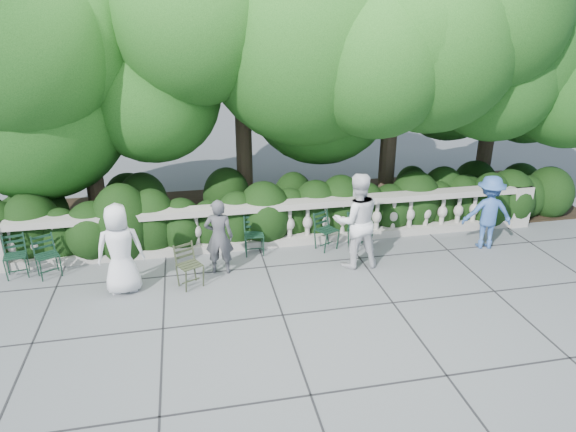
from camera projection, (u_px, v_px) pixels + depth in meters
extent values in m
plane|color=#585C61|center=(298.00, 284.00, 9.76)|extent=(90.00, 90.00, 0.00)
cube|color=#9E998E|center=(281.00, 241.00, 11.36)|extent=(12.00, 0.32, 0.18)
cube|color=#9E998E|center=(281.00, 205.00, 11.05)|extent=(12.00, 0.36, 0.14)
cube|color=#9E998E|center=(517.00, 205.00, 12.28)|extent=(0.44, 0.44, 1.00)
cylinder|color=#3F3023|center=(94.00, 174.00, 11.59)|extent=(0.40, 0.40, 2.80)
ellipsoid|color=#123A10|center=(74.00, 72.00, 10.33)|extent=(5.28, 5.28, 3.96)
cylinder|color=#3F3023|center=(244.00, 147.00, 12.67)|extent=(0.40, 0.40, 3.40)
ellipsoid|color=#123A10|center=(243.00, 30.00, 11.17)|extent=(6.24, 6.24, 4.68)
cylinder|color=#3F3023|center=(388.00, 154.00, 12.75)|extent=(0.40, 0.40, 3.00)
ellipsoid|color=#123A10|center=(403.00, 54.00, 11.43)|extent=(5.52, 5.52, 4.14)
cylinder|color=#3F3023|center=(485.00, 151.00, 13.84)|extent=(0.40, 0.40, 2.60)
ellipsoid|color=#123A10|center=(506.00, 73.00, 12.69)|extent=(4.80, 4.80, 3.60)
imported|color=white|center=(120.00, 249.00, 9.22)|extent=(0.88, 0.61, 1.71)
imported|color=#45454A|center=(219.00, 237.00, 9.93)|extent=(0.61, 0.46, 1.53)
imported|color=white|center=(356.00, 221.00, 10.13)|extent=(0.96, 0.75, 1.95)
imported|color=#355AA0|center=(488.00, 212.00, 11.00)|extent=(1.15, 0.82, 1.62)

